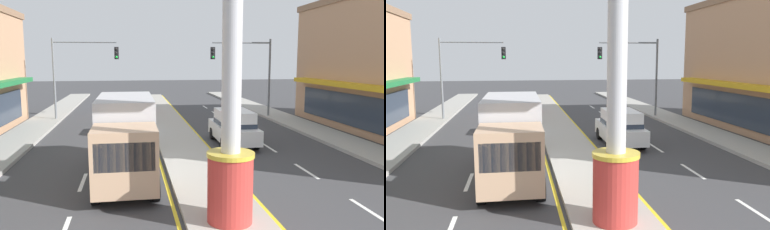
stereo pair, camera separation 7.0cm
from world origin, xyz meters
TOP-DOWN VIEW (x-y plane):
  - median_strip at (0.00, 18.00)m, footprint 2.47×52.00m
  - sidewalk_left at (-9.04, 16.00)m, footprint 2.42×60.00m
  - sidewalk_right at (9.04, 16.00)m, footprint 2.42×60.00m
  - lane_markings at (0.00, 16.65)m, footprint 9.21×52.00m
  - district_sign at (0.00, 4.53)m, footprint 7.37×1.32m
  - traffic_light_left_side at (-6.47, 24.50)m, footprint 4.86×0.46m
  - traffic_light_right_side at (6.47, 23.64)m, footprint 4.86×0.46m
  - suv_near_right_lane at (2.88, 14.66)m, footprint 2.01×4.62m
  - box_truck_far_right_lane at (-2.88, 9.63)m, footprint 2.28×6.90m
  - sedan_near_left_lane at (-2.88, 18.18)m, footprint 1.95×4.36m
  - sedan_far_left_oncoming at (-2.88, 27.42)m, footprint 1.97×4.37m

SIDE VIEW (x-z plane):
  - lane_markings at x=0.00m, z-range 0.00..0.01m
  - median_strip at x=0.00m, z-range 0.00..0.14m
  - sidewalk_left at x=-9.04m, z-range 0.00..0.18m
  - sidewalk_right at x=9.04m, z-range 0.00..0.18m
  - sedan_near_left_lane at x=-2.88m, z-range 0.02..1.55m
  - sedan_far_left_oncoming at x=-2.88m, z-range 0.02..1.55m
  - suv_near_right_lane at x=2.88m, z-range 0.03..1.93m
  - box_truck_far_right_lane at x=-2.88m, z-range 0.13..3.25m
  - traffic_light_left_side at x=-6.47m, z-range 1.15..7.35m
  - traffic_light_right_side at x=6.47m, z-range 1.15..7.35m
  - district_sign at x=0.00m, z-range 0.34..8.73m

